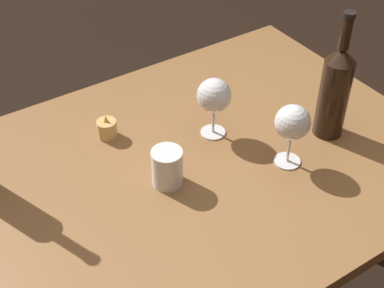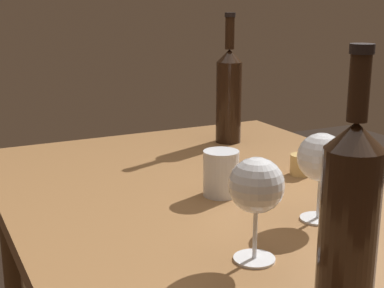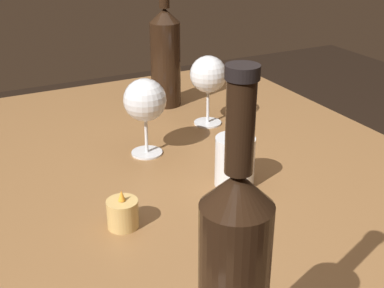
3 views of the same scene
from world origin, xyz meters
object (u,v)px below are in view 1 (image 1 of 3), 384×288
at_px(wine_bottle_second, 335,90).
at_px(water_tumbler, 167,169).
at_px(wine_glass_right, 292,123).
at_px(wine_glass_left, 214,96).
at_px(votive_candle, 107,129).

bearing_deg(wine_bottle_second, water_tumbler, 171.65).
bearing_deg(water_tumbler, wine_glass_right, -19.24).
height_order(wine_glass_left, wine_glass_right, wine_glass_right).
relative_size(wine_glass_left, votive_candle, 2.46).
xyz_separation_m(wine_glass_right, wine_bottle_second, (0.17, 0.03, 0.01)).
bearing_deg(water_tumbler, wine_bottle_second, -8.35).
bearing_deg(votive_candle, wine_bottle_second, -31.58).
xyz_separation_m(wine_glass_left, wine_glass_right, (0.09, -0.19, 0.00)).
xyz_separation_m(wine_glass_right, votive_candle, (-0.33, 0.34, -0.10)).
height_order(wine_bottle_second, votive_candle, wine_bottle_second).
distance_m(wine_glass_left, wine_bottle_second, 0.30).
distance_m(wine_bottle_second, votive_candle, 0.59).
distance_m(wine_glass_right, votive_candle, 0.48).
bearing_deg(wine_glass_left, wine_glass_right, -65.74).
height_order(wine_glass_right, votive_candle, wine_glass_right).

